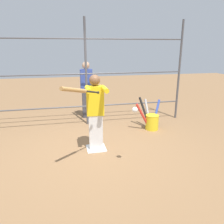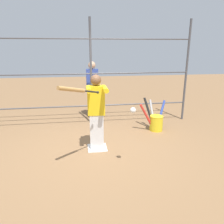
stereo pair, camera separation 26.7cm
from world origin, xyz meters
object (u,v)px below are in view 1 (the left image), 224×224
object	(u,v)px
bat_bucket	(151,120)
bystander_behind_fence	(87,89)
softball_in_flight	(135,110)
batter	(95,111)
baseball_bat_swinging	(77,90)

from	to	relation	value
bat_bucket	bystander_behind_fence	xyz separation A→B (m)	(1.53, -1.39, 0.64)
softball_in_flight	bat_bucket	bearing A→B (deg)	-120.83
bat_bucket	softball_in_flight	bearing A→B (deg)	59.17
batter	baseball_bat_swinging	world-z (taller)	batter
baseball_bat_swinging	bat_bucket	distance (m)	2.84
batter	bystander_behind_fence	world-z (taller)	bystander_behind_fence
batter	baseball_bat_swinging	xyz separation A→B (m)	(0.39, 0.78, 0.58)
baseball_bat_swinging	bat_bucket	xyz separation A→B (m)	(-1.98, -1.65, -1.19)
bat_bucket	bystander_behind_fence	bearing A→B (deg)	-42.30
bystander_behind_fence	batter	bearing A→B (deg)	88.37
batter	bat_bucket	bearing A→B (deg)	-151.27
baseball_bat_swinging	bystander_behind_fence	xyz separation A→B (m)	(-0.45, -3.04, -0.55)
bystander_behind_fence	softball_in_flight	bearing A→B (deg)	98.36
batter	softball_in_flight	size ratio (longest dim) A/B	16.37
bat_bucket	baseball_bat_swinging	bearing A→B (deg)	39.85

